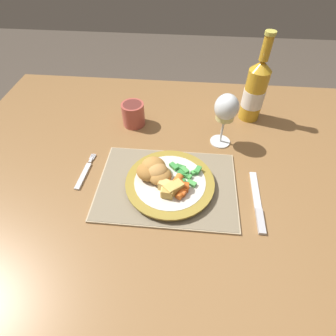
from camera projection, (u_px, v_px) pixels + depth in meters
ground_plane at (165, 267)px, 1.31m from camera, size 6.00×6.00×0.00m
dining_table at (164, 184)px, 0.82m from camera, size 1.31×0.98×0.74m
placemat at (167, 185)px, 0.71m from camera, size 0.37×0.26×0.01m
dinner_plate at (170, 183)px, 0.70m from camera, size 0.24×0.24×0.02m
breaded_croquettes at (154, 171)px, 0.69m from camera, size 0.11×0.10×0.05m
green_beans_pile at (184, 173)px, 0.70m from camera, size 0.09×0.08×0.02m
glazed_carrots at (180, 186)px, 0.66m from camera, size 0.05×0.08×0.02m
fork at (85, 173)px, 0.74m from camera, size 0.02×0.14×0.01m
table_knife at (258, 206)px, 0.66m from camera, size 0.02×0.20×0.01m
wine_glass at (226, 110)px, 0.74m from camera, size 0.07×0.07×0.17m
bottle at (255, 91)px, 0.85m from camera, size 0.07×0.07×0.29m
roast_potatoes at (170, 189)px, 0.65m from camera, size 0.07×0.05×0.03m
drinking_cup at (133, 114)px, 0.87m from camera, size 0.07×0.07×0.08m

